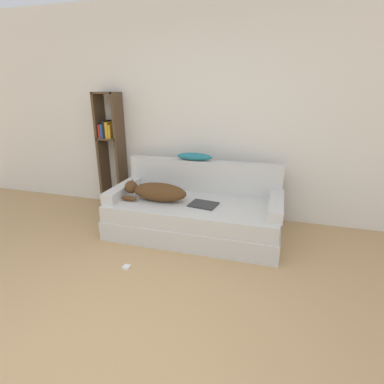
{
  "coord_description": "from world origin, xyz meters",
  "views": [
    {
      "loc": [
        1.03,
        -0.97,
        1.65
      ],
      "look_at": [
        0.14,
        2.05,
        0.56
      ],
      "focal_mm": 28.0,
      "sensor_mm": 36.0,
      "label": 1
    }
  ],
  "objects_px": {
    "power_adapter": "(126,267)",
    "bookshelf": "(111,145)",
    "couch": "(194,218)",
    "throw_pillow": "(194,157)",
    "dog": "(156,192)",
    "laptop": "(203,204)"
  },
  "relations": [
    {
      "from": "laptop",
      "to": "bookshelf",
      "type": "distance_m",
      "value": 1.7
    },
    {
      "from": "dog",
      "to": "laptop",
      "type": "height_order",
      "value": "dog"
    },
    {
      "from": "couch",
      "to": "dog",
      "type": "xyz_separation_m",
      "value": [
        -0.44,
        -0.09,
        0.32
      ]
    },
    {
      "from": "couch",
      "to": "dog",
      "type": "height_order",
      "value": "dog"
    },
    {
      "from": "throw_pillow",
      "to": "bookshelf",
      "type": "relative_size",
      "value": 0.28
    },
    {
      "from": "bookshelf",
      "to": "power_adapter",
      "type": "bearing_deg",
      "value": -56.69
    },
    {
      "from": "power_adapter",
      "to": "couch",
      "type": "bearing_deg",
      "value": 64.48
    },
    {
      "from": "throw_pillow",
      "to": "bookshelf",
      "type": "height_order",
      "value": "bookshelf"
    },
    {
      "from": "dog",
      "to": "bookshelf",
      "type": "bearing_deg",
      "value": 145.74
    },
    {
      "from": "couch",
      "to": "laptop",
      "type": "distance_m",
      "value": 0.26
    },
    {
      "from": "dog",
      "to": "bookshelf",
      "type": "height_order",
      "value": "bookshelf"
    },
    {
      "from": "throw_pillow",
      "to": "power_adapter",
      "type": "relative_size",
      "value": 6.78
    },
    {
      "from": "couch",
      "to": "throw_pillow",
      "type": "relative_size",
      "value": 4.4
    },
    {
      "from": "throw_pillow",
      "to": "dog",
      "type": "bearing_deg",
      "value": -123.61
    },
    {
      "from": "dog",
      "to": "laptop",
      "type": "bearing_deg",
      "value": 1.38
    },
    {
      "from": "power_adapter",
      "to": "bookshelf",
      "type": "bearing_deg",
      "value": 123.31
    },
    {
      "from": "laptop",
      "to": "couch",
      "type": "bearing_deg",
      "value": 157.26
    },
    {
      "from": "dog",
      "to": "throw_pillow",
      "type": "relative_size",
      "value": 1.7
    },
    {
      "from": "laptop",
      "to": "bookshelf",
      "type": "bearing_deg",
      "value": 166.18
    },
    {
      "from": "couch",
      "to": "bookshelf",
      "type": "relative_size",
      "value": 1.23
    },
    {
      "from": "dog",
      "to": "power_adapter",
      "type": "relative_size",
      "value": 11.5
    },
    {
      "from": "couch",
      "to": "bookshelf",
      "type": "bearing_deg",
      "value": 158.31
    }
  ]
}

